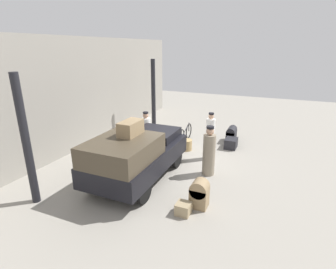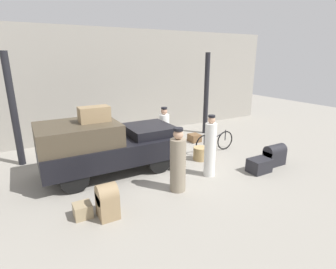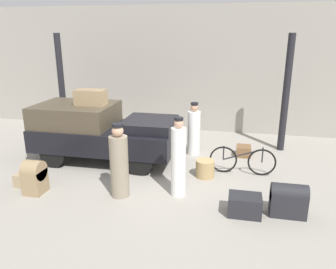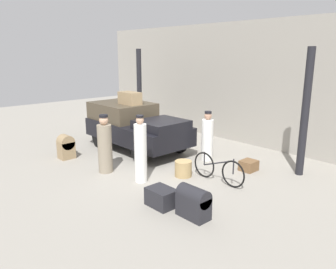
{
  "view_description": "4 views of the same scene",
  "coord_description": "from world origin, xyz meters",
  "views": [
    {
      "loc": [
        -8.4,
        -3.52,
        4.11
      ],
      "look_at": [
        0.2,
        0.2,
        0.95
      ],
      "focal_mm": 28.0,
      "sensor_mm": 36.0,
      "label": 1
    },
    {
      "loc": [
        -3.79,
        -6.86,
        3.38
      ],
      "look_at": [
        0.2,
        0.2,
        0.95
      ],
      "focal_mm": 28.0,
      "sensor_mm": 36.0,
      "label": 2
    },
    {
      "loc": [
        1.93,
        -7.92,
        3.52
      ],
      "look_at": [
        0.2,
        0.2,
        0.95
      ],
      "focal_mm": 35.0,
      "sensor_mm": 36.0,
      "label": 3
    },
    {
      "loc": [
        7.34,
        -6.33,
        3.37
      ],
      "look_at": [
        0.2,
        0.2,
        0.95
      ],
      "focal_mm": 35.0,
      "sensor_mm": 36.0,
      "label": 4
    }
  ],
  "objects": [
    {
      "name": "ground_plane",
      "position": [
        0.0,
        0.0,
        0.0
      ],
      "size": [
        30.0,
        30.0,
        0.0
      ],
      "primitive_type": "plane",
      "color": "gray"
    },
    {
      "name": "station_building_facade",
      "position": [
        0.0,
        4.08,
        2.25
      ],
      "size": [
        16.0,
        0.15,
        4.5
      ],
      "color": "gray",
      "rests_on": "ground"
    },
    {
      "name": "canopy_pillar_left",
      "position": [
        -4.03,
        2.38,
        1.77
      ],
      "size": [
        0.21,
        0.21,
        3.54
      ],
      "color": "black",
      "rests_on": "ground"
    },
    {
      "name": "canopy_pillar_right",
      "position": [
        3.37,
        2.38,
        1.77
      ],
      "size": [
        0.21,
        0.21,
        3.54
      ],
      "color": "black",
      "rests_on": "ground"
    },
    {
      "name": "truck",
      "position": [
        -1.83,
        0.43,
        0.89
      ],
      "size": [
        3.96,
        1.87,
        1.6
      ],
      "color": "black",
      "rests_on": "ground"
    },
    {
      "name": "bicycle",
      "position": [
        2.17,
        0.21,
        0.37
      ],
      "size": [
        1.7,
        0.04,
        0.76
      ],
      "color": "black",
      "rests_on": "ground"
    },
    {
      "name": "wicker_basket",
      "position": [
        1.25,
        -0.18,
        0.22
      ],
      "size": [
        0.48,
        0.48,
        0.44
      ],
      "color": "tan",
      "rests_on": "ground"
    },
    {
      "name": "porter_standing_middle",
      "position": [
        0.75,
        -1.29,
        0.84
      ],
      "size": [
        0.33,
        0.33,
        1.82
      ],
      "color": "white",
      "rests_on": "ground"
    },
    {
      "name": "porter_with_bicycle",
      "position": [
        -0.52,
        -1.59,
        0.77
      ],
      "size": [
        0.41,
        0.41,
        1.69
      ],
      "color": "gray",
      "rests_on": "ground"
    },
    {
      "name": "conductor_in_dark_uniform",
      "position": [
        0.73,
        1.42,
        0.72
      ],
      "size": [
        0.37,
        0.37,
        1.59
      ],
      "color": "white",
      "rests_on": "ground"
    },
    {
      "name": "trunk_large_brown",
      "position": [
        2.22,
        -1.85,
        0.21
      ],
      "size": [
        0.66,
        0.48,
        0.41
      ],
      "color": "#232328",
      "rests_on": "ground"
    },
    {
      "name": "suitcase_black_upright",
      "position": [
        3.06,
        -1.7,
        0.35
      ],
      "size": [
        0.7,
        0.39,
        0.68
      ],
      "color": "#232328",
      "rests_on": "ground"
    },
    {
      "name": "trunk_umber_medium",
      "position": [
        -2.95,
        -1.6,
        0.15
      ],
      "size": [
        0.38,
        0.37,
        0.31
      ],
      "color": "#9E8966",
      "rests_on": "ground"
    },
    {
      "name": "suitcase_small_leather",
      "position": [
        2.22,
        1.56,
        0.15
      ],
      "size": [
        0.42,
        0.47,
        0.31
      ],
      "color": "brown",
      "rests_on": "ground"
    },
    {
      "name": "trunk_wicker_pale",
      "position": [
        -2.47,
        -1.87,
        0.41
      ],
      "size": [
        0.42,
        0.46,
        0.79
      ],
      "color": "#937A56",
      "rests_on": "ground"
    },
    {
      "name": "trunk_on_truck_roof",
      "position": [
        -2.05,
        0.43,
        1.82
      ],
      "size": [
        0.84,
        0.47,
        0.43
      ],
      "color": "#937A56",
      "rests_on": "truck"
    }
  ]
}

